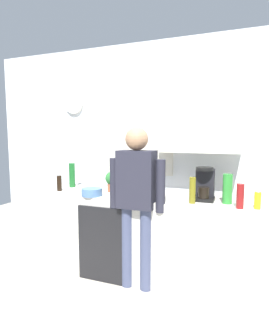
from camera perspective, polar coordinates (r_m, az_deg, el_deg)
The scene contains 16 objects.
ground_plane at distance 3.11m, azimuth 0.41°, elevation -22.76°, with size 8.00×8.00×0.00m, color beige.
kitchen_counter at distance 3.18m, azimuth 2.42°, elevation -13.30°, with size 2.98×0.64×0.88m, color beige.
dishwasher_panel at distance 3.05m, azimuth -6.42°, elevation -15.13°, with size 0.56×0.02×0.80m, color black.
back_wall_assembly at distance 3.36m, azimuth 5.72°, elevation 3.63°, with size 4.58×0.42×2.60m.
coffee_maker at distance 2.90m, azimuth 13.88°, elevation -3.40°, with size 0.20×0.20×0.33m.
bottle_amber_beer at distance 3.05m, azimuth 18.27°, elevation -3.67°, with size 0.06×0.06×0.23m, color brown.
bottle_clear_soda at distance 2.81m, azimuth 18.16°, elevation -3.99°, with size 0.09×0.09×0.28m, color #2D8C33.
bottle_green_wine at distance 3.61m, azimuth -12.42°, elevation -1.40°, with size 0.07×0.07×0.30m, color #195923.
bottle_dark_sauce at distance 3.40m, azimuth -14.86°, elevation -2.96°, with size 0.06×0.06×0.18m, color black.
bottle_olive_oil at distance 2.74m, azimuth 11.55°, elevation -4.40°, with size 0.06×0.06×0.25m, color olive.
bottle_red_vinegar at distance 2.66m, azimuth 20.45°, elevation -5.31°, with size 0.06×0.06×0.22m, color maroon.
cup_blue_mug at distance 3.14m, azimuth 3.76°, elevation -4.26°, with size 0.08×0.08×0.10m, color #3351B2.
mixing_bowl at distance 3.06m, azimuth -8.56°, elevation -4.79°, with size 0.22×0.22×0.08m, color #4C72A5.
potted_plant at distance 3.25m, azimuth -4.58°, elevation -2.45°, with size 0.15×0.15×0.23m.
dish_soap at distance 2.71m, azimuth 23.47°, elevation -5.93°, with size 0.06×0.06×0.18m.
person_at_sink at distance 2.77m, azimuth 0.43°, elevation -5.40°, with size 0.57×0.22×1.60m.
Camera 1 is at (0.98, -2.53, 1.52)m, focal length 30.37 mm.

